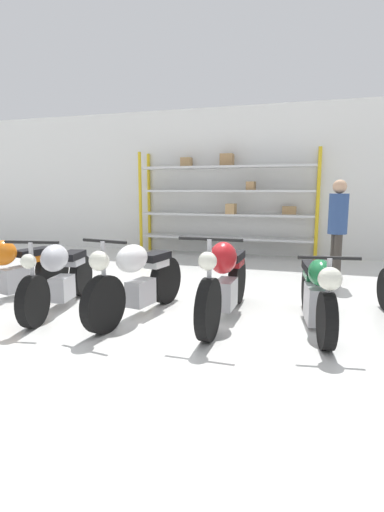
{
  "coord_description": "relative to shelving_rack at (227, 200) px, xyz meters",
  "views": [
    {
      "loc": [
        1.61,
        -4.76,
        1.6
      ],
      "look_at": [
        0.0,
        0.4,
        0.7
      ],
      "focal_mm": 28.0,
      "sensor_mm": 36.0,
      "label": 1
    }
  ],
  "objects": [
    {
      "name": "ground_plane",
      "position": [
        0.5,
        -4.82,
        -1.35
      ],
      "size": [
        30.0,
        30.0,
        0.0
      ],
      "primitive_type": "plane",
      "color": "silver"
    },
    {
      "name": "shelving_rack",
      "position": [
        0.0,
        0.0,
        0.0
      ],
      "size": [
        4.36,
        0.63,
        2.53
      ],
      "color": "gold",
      "rests_on": "ground_plane"
    },
    {
      "name": "motorcycle_silver",
      "position": [
        -1.14,
        -5.13,
        -0.88
      ],
      "size": [
        0.7,
        2.04,
        1.02
      ],
      "rotation": [
        0.0,
        0.0,
        -1.39
      ],
      "color": "black",
      "rests_on": "ground_plane"
    },
    {
      "name": "back_wall",
      "position": [
        0.5,
        0.36,
        0.45
      ],
      "size": [
        30.0,
        0.08,
        3.6
      ],
      "color": "white",
      "rests_on": "ground_plane"
    },
    {
      "name": "motorcycle_orange",
      "position": [
        -2.21,
        -4.82,
        -0.91
      ],
      "size": [
        0.78,
        2.05,
        0.99
      ],
      "rotation": [
        0.0,
        0.0,
        -1.81
      ],
      "color": "black",
      "rests_on": "ground_plane"
    },
    {
      "name": "motorcycle_green",
      "position": [
        2.16,
        -4.85,
        -0.93
      ],
      "size": [
        0.61,
        1.94,
        0.95
      ],
      "rotation": [
        0.0,
        0.0,
        -1.42
      ],
      "color": "black",
      "rests_on": "ground_plane"
    },
    {
      "name": "motorcycle_white",
      "position": [
        -0.02,
        -5.11,
        -0.85
      ],
      "size": [
        0.63,
        2.02,
        1.06
      ],
      "rotation": [
        0.0,
        0.0,
        -1.74
      ],
      "color": "black",
      "rests_on": "ground_plane"
    },
    {
      "name": "person_browsing",
      "position": [
        2.46,
        -2.38,
        -0.3
      ],
      "size": [
        0.39,
        0.39,
        1.77
      ],
      "rotation": [
        0.0,
        0.0,
        3.42
      ],
      "color": "#38332D",
      "rests_on": "ground_plane"
    },
    {
      "name": "motorcycle_red",
      "position": [
        1.06,
        -4.88,
        -0.85
      ],
      "size": [
        0.69,
        2.19,
        1.11
      ],
      "rotation": [
        0.0,
        0.0,
        -1.58
      ],
      "color": "black",
      "rests_on": "ground_plane"
    }
  ]
}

